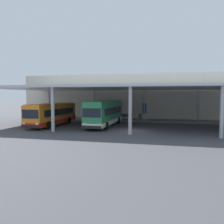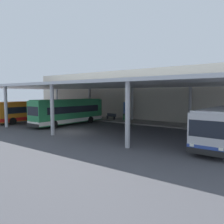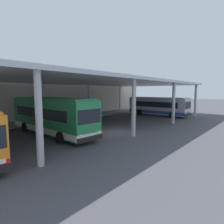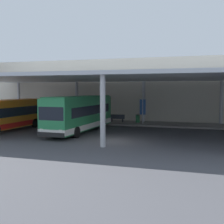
% 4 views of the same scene
% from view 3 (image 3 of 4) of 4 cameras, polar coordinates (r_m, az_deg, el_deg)
% --- Properties ---
extents(ground_plane, '(200.00, 200.00, 0.00)m').
position_cam_3_polar(ground_plane, '(19.25, 0.25, -6.20)').
color(ground_plane, '#47474C').
extents(platform_kerb, '(42.00, 4.50, 0.18)m').
position_cam_3_polar(platform_kerb, '(28.14, -18.42, -2.38)').
color(platform_kerb, gray).
rests_on(platform_kerb, ground).
extents(station_building_facade, '(48.00, 1.60, 8.33)m').
position_cam_3_polar(station_building_facade, '(30.67, -21.86, 5.82)').
color(station_building_facade, beige).
rests_on(station_building_facade, ground).
extents(canopy_shelter, '(40.00, 17.00, 5.55)m').
position_cam_3_polar(canopy_shelter, '(22.75, -10.55, 9.01)').
color(canopy_shelter, silver).
rests_on(canopy_shelter, ground).
extents(bus_second_bay, '(2.96, 11.40, 3.57)m').
position_cam_3_polar(bus_second_bay, '(18.95, -18.02, -1.05)').
color(bus_second_bay, '#28844C').
rests_on(bus_second_bay, ground).
extents(bus_middle_bay, '(3.07, 10.64, 3.17)m').
position_cam_3_polar(bus_middle_bay, '(33.41, 13.72, 1.77)').
color(bus_middle_bay, '#B7B7BC').
rests_on(bus_middle_bay, ground).
extents(bench_waiting, '(1.80, 0.45, 0.92)m').
position_cam_3_polar(bench_waiting, '(26.71, -24.03, -1.81)').
color(bench_waiting, '#383D47').
rests_on(bench_waiting, platform_kerb).
extents(trash_bin, '(0.52, 0.52, 0.98)m').
position_cam_3_polar(trash_bin, '(27.98, -19.36, -1.25)').
color(trash_bin, '#236638').
rests_on(trash_bin, platform_kerb).
extents(banner_sign, '(0.70, 0.12, 3.20)m').
position_cam_3_polar(banner_sign, '(27.44, -17.00, 1.43)').
color(banner_sign, '#B2B2B7').
rests_on(banner_sign, platform_kerb).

